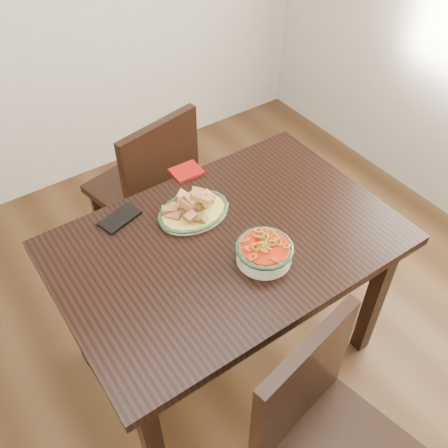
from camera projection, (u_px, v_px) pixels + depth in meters
floor at (220, 387)px, 2.19m from camera, size 3.50×3.50×0.00m
dining_table at (227, 257)px, 1.86m from camera, size 1.23×0.82×0.75m
chair_far at (150, 184)px, 2.40m from camera, size 0.50×0.50×0.89m
chair_near at (324, 433)px, 1.55m from camera, size 0.49×0.49×0.89m
fish_plate at (193, 205)px, 1.86m from camera, size 0.28×0.22×0.11m
noodle_bowl at (264, 250)px, 1.70m from camera, size 0.20×0.20×0.08m
smartphone at (120, 218)px, 1.86m from camera, size 0.17×0.12×0.01m
napkin at (186, 171)px, 2.06m from camera, size 0.12×0.10×0.01m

